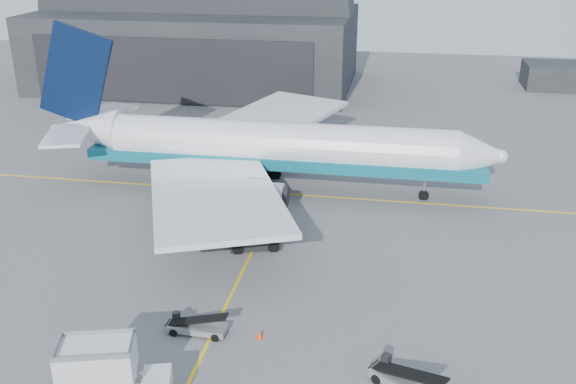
% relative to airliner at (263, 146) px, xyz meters
% --- Properties ---
extents(ground, '(200.00, 200.00, 0.00)m').
position_rel_airliner_xyz_m(ground, '(1.83, -20.94, -4.55)').
color(ground, '#565659').
rests_on(ground, ground).
extents(taxi_lines, '(80.00, 42.12, 0.02)m').
position_rel_airliner_xyz_m(taxi_lines, '(1.83, -8.27, -4.54)').
color(taxi_lines, yellow).
rests_on(taxi_lines, ground).
extents(hangar, '(50.00, 28.30, 28.00)m').
position_rel_airliner_xyz_m(hangar, '(-20.17, 44.01, 5.00)').
color(hangar, black).
rests_on(hangar, ground).
extents(distant_bldg_a, '(14.00, 8.00, 4.00)m').
position_rel_airliner_xyz_m(distant_bldg_a, '(39.83, 51.06, -4.55)').
color(distant_bldg_a, black).
rests_on(distant_bldg_a, ground).
extents(airliner, '(46.30, 44.89, 16.25)m').
position_rel_airliner_xyz_m(airliner, '(0.00, 0.00, 0.00)').
color(airliner, white).
rests_on(airliner, ground).
extents(catering_truck, '(6.41, 3.74, 4.15)m').
position_rel_airliner_xyz_m(catering_truck, '(-1.58, -32.67, -2.45)').
color(catering_truck, gray).
rests_on(catering_truck, ground).
extents(pushback_tug, '(4.63, 3.47, 1.91)m').
position_rel_airliner_xyz_m(pushback_tug, '(1.95, -12.42, -3.83)').
color(pushback_tug, black).
rests_on(pushback_tug, ground).
extents(belt_loader_a, '(4.12, 1.52, 1.57)m').
position_rel_airliner_xyz_m(belt_loader_a, '(0.80, -24.99, -4.06)').
color(belt_loader_a, gray).
rests_on(belt_loader_a, ground).
extents(belt_loader_b, '(4.54, 3.61, 1.79)m').
position_rel_airliner_xyz_m(belt_loader_b, '(14.24, -28.23, -3.99)').
color(belt_loader_b, gray).
rests_on(belt_loader_b, ground).
extents(traffic_cone, '(0.40, 0.40, 0.57)m').
position_rel_airliner_xyz_m(traffic_cone, '(4.96, -24.85, -4.28)').
color(traffic_cone, '#FF3A08').
rests_on(traffic_cone, ground).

